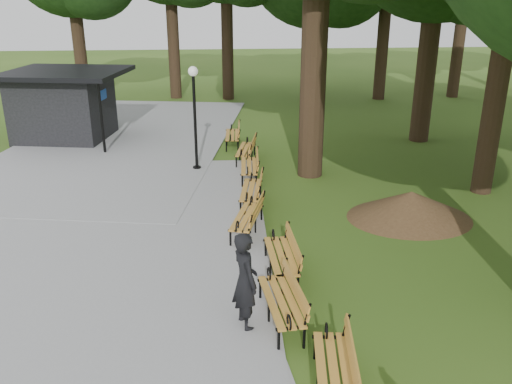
{
  "coord_description": "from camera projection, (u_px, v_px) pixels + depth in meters",
  "views": [
    {
      "loc": [
        -1.26,
        -7.29,
        5.7
      ],
      "look_at": [
        -0.23,
        4.84,
        1.1
      ],
      "focal_mm": 37.49,
      "sensor_mm": 36.0,
      "label": 1
    }
  ],
  "objects": [
    {
      "name": "ground",
      "position": [
        294.0,
        355.0,
        8.91
      ],
      "size": [
        100.0,
        100.0,
        0.0
      ],
      "primitive_type": "plane",
      "color": "#345518",
      "rests_on": "ground"
    },
    {
      "name": "path",
      "position": [
        87.0,
        275.0,
        11.38
      ],
      "size": [
        12.0,
        38.0,
        0.06
      ],
      "primitive_type": "cube",
      "color": "gray",
      "rests_on": "ground"
    },
    {
      "name": "person",
      "position": [
        245.0,
        281.0,
        9.36
      ],
      "size": [
        0.64,
        0.78,
        1.85
      ],
      "primitive_type": "imported",
      "rotation": [
        0.0,
        0.0,
        1.9
      ],
      "color": "black",
      "rests_on": "ground"
    },
    {
      "name": "kiosk",
      "position": [
        63.0,
        105.0,
        21.45
      ],
      "size": [
        5.05,
        4.58,
        2.78
      ],
      "primitive_type": null,
      "rotation": [
        0.0,
        0.0,
        -0.18
      ],
      "color": "black",
      "rests_on": "ground"
    },
    {
      "name": "lamp_post",
      "position": [
        194.0,
        97.0,
        17.31
      ],
      "size": [
        0.32,
        0.32,
        3.45
      ],
      "color": "black",
      "rests_on": "ground"
    },
    {
      "name": "dirt_mound",
      "position": [
        410.0,
        205.0,
        14.14
      ],
      "size": [
        2.78,
        2.78,
        0.76
      ],
      "primitive_type": "cone",
      "color": "#47301C",
      "rests_on": "ground"
    },
    {
      "name": "bench_2",
      "position": [
        333.0,
        370.0,
        7.89
      ],
      "size": [
        0.89,
        1.97,
        0.88
      ],
      "primitive_type": null,
      "rotation": [
        0.0,
        0.0,
        -1.71
      ],
      "color": "#BE802C",
      "rests_on": "ground"
    },
    {
      "name": "bench_3",
      "position": [
        281.0,
        301.0,
        9.65
      ],
      "size": [
        0.82,
        1.95,
        0.88
      ],
      "primitive_type": null,
      "rotation": [
        0.0,
        0.0,
        -1.47
      ],
      "color": "#BE802C",
      "rests_on": "ground"
    },
    {
      "name": "bench_4",
      "position": [
        281.0,
        256.0,
        11.28
      ],
      "size": [
        0.69,
        1.92,
        0.88
      ],
      "primitive_type": null,
      "rotation": [
        0.0,
        0.0,
        -1.55
      ],
      "color": "#BE802C",
      "rests_on": "ground"
    },
    {
      "name": "bench_5",
      "position": [
        247.0,
        217.0,
        13.22
      ],
      "size": [
        1.14,
        2.0,
        0.88
      ],
      "primitive_type": null,
      "rotation": [
        0.0,
        0.0,
        -1.85
      ],
      "color": "#BE802C",
      "rests_on": "ground"
    },
    {
      "name": "bench_6",
      "position": [
        251.0,
        190.0,
        15.01
      ],
      "size": [
        0.92,
        1.97,
        0.88
      ],
      "primitive_type": null,
      "rotation": [
        0.0,
        0.0,
        -1.72
      ],
      "color": "#BE802C",
      "rests_on": "ground"
    },
    {
      "name": "bench_7",
      "position": [
        249.0,
        166.0,
        17.07
      ],
      "size": [
        0.76,
        1.94,
        0.88
      ],
      "primitive_type": null,
      "rotation": [
        0.0,
        0.0,
        -1.63
      ],
      "color": "#BE802C",
      "rests_on": "ground"
    },
    {
      "name": "bench_8",
      "position": [
        246.0,
        150.0,
        18.85
      ],
      "size": [
        1.0,
        1.99,
        0.88
      ],
      "primitive_type": null,
      "rotation": [
        0.0,
        0.0,
        -1.77
      ],
      "color": "#BE802C",
      "rests_on": "ground"
    },
    {
      "name": "bench_9",
      "position": [
        232.0,
        135.0,
        20.75
      ],
      "size": [
        0.75,
        1.93,
        0.88
      ],
      "primitive_type": null,
      "rotation": [
        0.0,
        0.0,
        -1.63
      ],
      "color": "#BE802C",
      "rests_on": "ground"
    }
  ]
}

